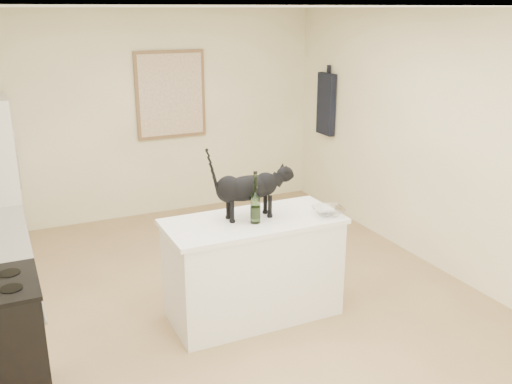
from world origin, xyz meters
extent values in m
plane|color=tan|center=(0.00, 0.00, 0.00)|extent=(5.50, 5.50, 0.00)
plane|color=white|center=(0.00, 0.00, 2.60)|extent=(5.50, 5.50, 0.00)
plane|color=#F8EDC0|center=(0.00, 2.75, 1.30)|extent=(4.50, 0.00, 4.50)
plane|color=#F8EDC0|center=(0.00, -2.75, 1.30)|extent=(4.50, 0.00, 4.50)
plane|color=#F8EDC0|center=(2.25, 0.00, 1.30)|extent=(0.00, 5.50, 5.50)
cube|color=white|center=(0.10, -0.20, 0.43)|extent=(1.44, 0.67, 0.86)
cube|color=white|center=(0.10, -0.20, 0.88)|extent=(1.50, 0.70, 0.04)
cube|color=brown|center=(0.30, 2.72, 1.55)|extent=(0.90, 0.03, 1.10)
cube|color=beige|center=(0.30, 2.70, 1.55)|extent=(0.82, 0.00, 1.02)
cube|color=black|center=(2.19, 2.05, 1.40)|extent=(0.08, 0.34, 0.80)
cylinder|color=#346026|center=(0.08, -0.28, 1.09)|extent=(0.10, 0.10, 0.39)
imported|color=white|center=(0.73, -0.38, 0.93)|extent=(0.32, 0.32, 0.07)
cube|color=silver|center=(-1.60, 2.45, 1.22)|extent=(0.06, 0.14, 0.19)
camera|label=1|loc=(-1.77, -4.25, 2.59)|focal=39.75mm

